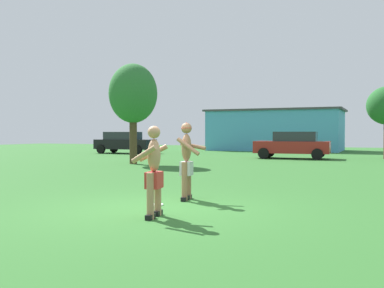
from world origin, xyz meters
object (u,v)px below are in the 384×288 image
(player_in_red, at_px, (154,169))
(frisbee, at_px, (157,205))
(tree_right_field, at_px, (133,94))
(car_black_mid_lot, at_px, (125,142))
(player_with_cap, at_px, (187,157))
(car_red_near_post, at_px, (293,145))

(player_in_red, xyz_separation_m, frisbee, (-0.58, 1.18, -0.85))
(tree_right_field, bearing_deg, car_black_mid_lot, 124.73)
(player_with_cap, relative_size, player_in_red, 1.07)
(frisbee, xyz_separation_m, car_black_mid_lot, (-13.12, 19.33, 0.81))
(car_red_near_post, distance_m, tree_right_field, 10.18)
(player_in_red, height_order, car_red_near_post, player_in_red)
(car_black_mid_lot, relative_size, tree_right_field, 0.90)
(frisbee, xyz_separation_m, tree_right_field, (-6.83, 10.25, 3.38))
(car_red_near_post, bearing_deg, car_black_mid_lot, 173.15)
(player_with_cap, bearing_deg, car_black_mid_lot, 126.06)
(frisbee, height_order, car_red_near_post, car_red_near_post)
(player_with_cap, relative_size, tree_right_field, 0.36)
(player_in_red, height_order, car_black_mid_lot, player_in_red)
(player_in_red, distance_m, car_red_near_post, 19.03)
(player_in_red, xyz_separation_m, tree_right_field, (-7.41, 11.43, 2.53))
(player_in_red, bearing_deg, car_black_mid_lot, 123.75)
(frisbee, relative_size, car_black_mid_lot, 0.07)
(player_with_cap, xyz_separation_m, frisbee, (-0.29, -0.92, -0.96))
(frisbee, height_order, tree_right_field, tree_right_field)
(car_red_near_post, relative_size, tree_right_field, 0.90)
(player_in_red, height_order, frisbee, player_in_red)
(player_with_cap, bearing_deg, car_red_near_post, 92.75)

